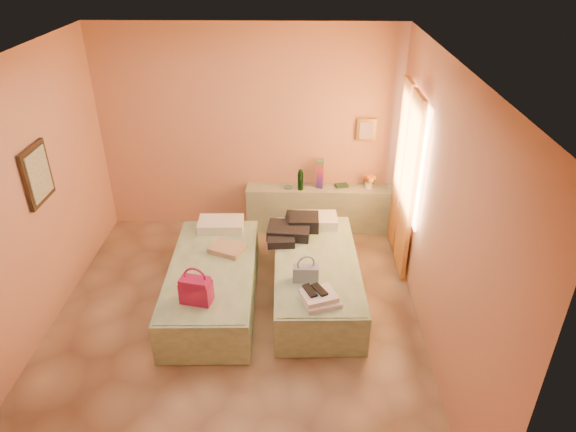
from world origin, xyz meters
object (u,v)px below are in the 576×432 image
bed_left (213,284)px  water_bottle (301,180)px  magenta_handbag (196,290)px  headboard_ledge (320,209)px  flower_vase (369,180)px  towel_stack (321,299)px  green_book (342,185)px  bed_right (316,278)px  blue_handbag (306,274)px

bed_left → water_bottle: size_ratio=7.12×
water_bottle → magenta_handbag: (-1.03, -2.25, -0.15)m
bed_left → headboard_ledge: bearing=51.1°
headboard_ledge → flower_vase: size_ratio=8.48×
towel_stack → green_book: bearing=81.2°
bed_left → bed_right: same height
water_bottle → green_book: size_ratio=1.65×
headboard_ledge → green_book: green_book is taller
bed_right → magenta_handbag: magenta_handbag is taller
bed_right → magenta_handbag: 1.49m
water_bottle → magenta_handbag: size_ratio=0.91×
bed_left → flower_vase: 2.61m
bed_right → green_book: bearing=74.7°
flower_vase → towel_stack: bearing=-107.5°
water_bottle → green_book: water_bottle is taller
bed_left → green_book: (1.55, 1.73, 0.41)m
blue_handbag → towel_stack: 0.40m
headboard_ledge → flower_vase: 0.79m
bed_left → bed_right: size_ratio=1.00×
bed_right → green_book: (0.38, 1.60, 0.41)m
magenta_handbag → water_bottle: bearing=77.4°
magenta_handbag → blue_handbag: magenta_handbag is taller
blue_handbag → green_book: bearing=76.1°
blue_handbag → headboard_ledge: bearing=84.0°
flower_vase → magenta_handbag: 3.04m
flower_vase → blue_handbag: 2.13m
water_bottle → blue_handbag: (0.06, -1.87, -0.20)m
magenta_handbag → green_book: bearing=67.8°
bed_left → flower_vase: (1.92, 1.69, 0.52)m
green_book → towel_stack: (-0.36, -2.35, -0.11)m
headboard_ledge → blue_handbag: bearing=-96.5°
headboard_ledge → towel_stack: (-0.07, -2.30, 0.23)m
headboard_ledge → towel_stack: size_ratio=5.86×
bed_left → water_bottle: water_bottle is taller
water_bottle → towel_stack: (0.21, -2.24, -0.24)m
green_book → headboard_ledge: bearing=176.6°
flower_vase → towel_stack: 2.43m
green_book → blue_handbag: (-0.51, -1.98, -0.08)m
bed_left → magenta_handbag: 0.74m
flower_vase → bed_left: bearing=-138.7°
green_book → magenta_handbag: 2.85m
headboard_ledge → bed_left: headboard_ledge is taller
bed_left → green_book: size_ratio=11.75×
bed_left → towel_stack: 1.38m
headboard_ledge → bed_right: headboard_ledge is taller
headboard_ledge → green_book: 0.45m
headboard_ledge → blue_handbag: 1.96m
headboard_ledge → flower_vase: flower_vase is taller
water_bottle → towel_stack: bearing=-84.7°
headboard_ledge → water_bottle: (-0.28, -0.06, 0.47)m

